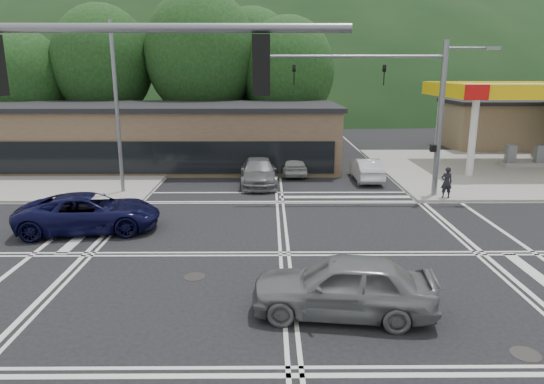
{
  "coord_description": "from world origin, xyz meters",
  "views": [
    {
      "loc": [
        -0.58,
        -16.63,
        6.52
      ],
      "look_at": [
        -0.43,
        3.76,
        1.4
      ],
      "focal_mm": 32.0,
      "sensor_mm": 36.0,
      "label": 1
    }
  ],
  "objects_px": {
    "car_queue_a": "(366,169)",
    "car_northbound": "(259,172)",
    "car_blue_west": "(90,213)",
    "pedestrian": "(447,182)",
    "car_queue_b": "(293,164)",
    "car_grey_center": "(343,285)"
  },
  "relations": [
    {
      "from": "car_queue_a",
      "to": "car_northbound",
      "type": "bearing_deg",
      "value": 8.42
    },
    {
      "from": "car_blue_west",
      "to": "pedestrian",
      "type": "distance_m",
      "value": 17.26
    },
    {
      "from": "car_queue_b",
      "to": "car_northbound",
      "type": "distance_m",
      "value": 3.51
    },
    {
      "from": "car_queue_b",
      "to": "car_northbound",
      "type": "relative_size",
      "value": 0.77
    },
    {
      "from": "car_grey_center",
      "to": "car_queue_a",
      "type": "bearing_deg",
      "value": 173.77
    },
    {
      "from": "car_blue_west",
      "to": "car_queue_b",
      "type": "bearing_deg",
      "value": -46.62
    },
    {
      "from": "car_queue_a",
      "to": "pedestrian",
      "type": "xyz_separation_m",
      "value": [
        3.18,
        -4.7,
        0.27
      ]
    },
    {
      "from": "car_grey_center",
      "to": "pedestrian",
      "type": "distance_m",
      "value": 13.95
    },
    {
      "from": "car_grey_center",
      "to": "car_queue_b",
      "type": "distance_m",
      "value": 18.51
    },
    {
      "from": "car_grey_center",
      "to": "car_northbound",
      "type": "bearing_deg",
      "value": -163.55
    },
    {
      "from": "car_blue_west",
      "to": "car_northbound",
      "type": "xyz_separation_m",
      "value": [
        6.86,
        8.52,
        -0.05
      ]
    },
    {
      "from": "car_blue_west",
      "to": "car_queue_b",
      "type": "distance_m",
      "value": 14.45
    },
    {
      "from": "pedestrian",
      "to": "car_grey_center",
      "type": "bearing_deg",
      "value": 59.59
    },
    {
      "from": "car_blue_west",
      "to": "car_grey_center",
      "type": "height_order",
      "value": "car_grey_center"
    },
    {
      "from": "car_queue_b",
      "to": "pedestrian",
      "type": "distance_m",
      "value": 9.97
    },
    {
      "from": "car_queue_b",
      "to": "car_blue_west",
      "type": "bearing_deg",
      "value": 48.72
    },
    {
      "from": "car_northbound",
      "to": "car_blue_west",
      "type": "bearing_deg",
      "value": -131.5
    },
    {
      "from": "car_grey_center",
      "to": "pedestrian",
      "type": "height_order",
      "value": "pedestrian"
    },
    {
      "from": "car_queue_a",
      "to": "car_blue_west",
      "type": "bearing_deg",
      "value": 35.4
    },
    {
      "from": "car_queue_a",
      "to": "car_grey_center",
      "type": "bearing_deg",
      "value": 76.88
    },
    {
      "from": "car_northbound",
      "to": "car_grey_center",
      "type": "bearing_deg",
      "value": -83.26
    },
    {
      "from": "car_blue_west",
      "to": "car_northbound",
      "type": "height_order",
      "value": "car_blue_west"
    }
  ]
}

